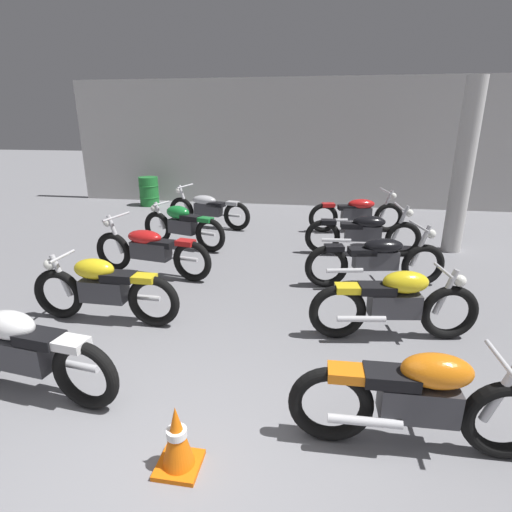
{
  "coord_description": "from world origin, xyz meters",
  "views": [
    {
      "loc": [
        0.95,
        -1.93,
        2.47
      ],
      "look_at": [
        0.0,
        3.67,
        0.55
      ],
      "focal_mm": 28.46,
      "sensor_mm": 36.0,
      "label": 1
    }
  ],
  "objects_px": {
    "motorcycle_left_row_4": "(208,209)",
    "support_pillar": "(463,169)",
    "traffic_cone": "(177,439)",
    "motorcycle_left_row_1": "(103,288)",
    "motorcycle_right_row_4": "(357,213)",
    "motorcycle_left_row_3": "(182,225)",
    "motorcycle_right_row_1": "(395,303)",
    "motorcycle_left_row_0": "(23,351)",
    "motorcycle_right_row_2": "(376,259)",
    "motorcycle_right_row_0": "(420,399)",
    "oil_drum": "(149,191)",
    "motorcycle_left_row_2": "(150,249)",
    "motorcycle_right_row_3": "(364,232)"
  },
  "relations": [
    {
      "from": "motorcycle_right_row_0",
      "to": "motorcycle_right_row_2",
      "type": "bearing_deg",
      "value": 89.25
    },
    {
      "from": "motorcycle_right_row_0",
      "to": "motorcycle_right_row_3",
      "type": "bearing_deg",
      "value": 90.28
    },
    {
      "from": "support_pillar",
      "to": "oil_drum",
      "type": "bearing_deg",
      "value": 157.26
    },
    {
      "from": "motorcycle_left_row_2",
      "to": "traffic_cone",
      "type": "distance_m",
      "value": 4.12
    },
    {
      "from": "motorcycle_left_row_2",
      "to": "motorcycle_left_row_3",
      "type": "relative_size",
      "value": 1.13
    },
    {
      "from": "motorcycle_left_row_3",
      "to": "motorcycle_left_row_1",
      "type": "bearing_deg",
      "value": -88.2
    },
    {
      "from": "motorcycle_left_row_0",
      "to": "traffic_cone",
      "type": "distance_m",
      "value": 1.79
    },
    {
      "from": "motorcycle_left_row_1",
      "to": "traffic_cone",
      "type": "relative_size",
      "value": 3.65
    },
    {
      "from": "motorcycle_right_row_0",
      "to": "motorcycle_right_row_4",
      "type": "height_order",
      "value": "motorcycle_right_row_4"
    },
    {
      "from": "motorcycle_left_row_3",
      "to": "motorcycle_right_row_4",
      "type": "bearing_deg",
      "value": 26.78
    },
    {
      "from": "motorcycle_left_row_2",
      "to": "oil_drum",
      "type": "height_order",
      "value": "motorcycle_left_row_2"
    },
    {
      "from": "motorcycle_left_row_3",
      "to": "oil_drum",
      "type": "xyz_separation_m",
      "value": [
        -2.41,
        3.89,
        -0.03
      ]
    },
    {
      "from": "support_pillar",
      "to": "motorcycle_right_row_4",
      "type": "xyz_separation_m",
      "value": [
        -1.77,
        1.12,
        -1.15
      ]
    },
    {
      "from": "motorcycle_left_row_3",
      "to": "motorcycle_right_row_1",
      "type": "distance_m",
      "value": 4.76
    },
    {
      "from": "motorcycle_right_row_1",
      "to": "motorcycle_left_row_2",
      "type": "bearing_deg",
      "value": 158.04
    },
    {
      "from": "support_pillar",
      "to": "motorcycle_left_row_2",
      "type": "height_order",
      "value": "support_pillar"
    },
    {
      "from": "motorcycle_right_row_0",
      "to": "motorcycle_right_row_1",
      "type": "distance_m",
      "value": 1.74
    },
    {
      "from": "motorcycle_left_row_0",
      "to": "oil_drum",
      "type": "bearing_deg",
      "value": 106.49
    },
    {
      "from": "motorcycle_right_row_4",
      "to": "motorcycle_right_row_3",
      "type": "bearing_deg",
      "value": -89.54
    },
    {
      "from": "motorcycle_right_row_3",
      "to": "motorcycle_right_row_0",
      "type": "bearing_deg",
      "value": -89.72
    },
    {
      "from": "motorcycle_left_row_1",
      "to": "motorcycle_left_row_3",
      "type": "distance_m",
      "value": 3.24
    },
    {
      "from": "motorcycle_left_row_2",
      "to": "oil_drum",
      "type": "relative_size",
      "value": 2.54
    },
    {
      "from": "motorcycle_right_row_0",
      "to": "motorcycle_right_row_2",
      "type": "distance_m",
      "value": 3.34
    },
    {
      "from": "motorcycle_right_row_1",
      "to": "oil_drum",
      "type": "distance_m",
      "value": 9.23
    },
    {
      "from": "motorcycle_left_row_0",
      "to": "motorcycle_left_row_1",
      "type": "height_order",
      "value": "same"
    },
    {
      "from": "motorcycle_right_row_4",
      "to": "motorcycle_left_row_0",
      "type": "bearing_deg",
      "value": -117.66
    },
    {
      "from": "motorcycle_left_row_2",
      "to": "motorcycle_right_row_3",
      "type": "xyz_separation_m",
      "value": [
        3.53,
        1.68,
        0.0
      ]
    },
    {
      "from": "support_pillar",
      "to": "motorcycle_right_row_1",
      "type": "height_order",
      "value": "support_pillar"
    },
    {
      "from": "motorcycle_right_row_0",
      "to": "traffic_cone",
      "type": "height_order",
      "value": "motorcycle_right_row_0"
    },
    {
      "from": "motorcycle_right_row_0",
      "to": "motorcycle_left_row_3",
      "type": "bearing_deg",
      "value": 126.61
    },
    {
      "from": "motorcycle_left_row_0",
      "to": "motorcycle_right_row_2",
      "type": "relative_size",
      "value": 0.92
    },
    {
      "from": "motorcycle_left_row_1",
      "to": "motorcycle_right_row_4",
      "type": "relative_size",
      "value": 0.92
    },
    {
      "from": "motorcycle_left_row_3",
      "to": "motorcycle_right_row_2",
      "type": "xyz_separation_m",
      "value": [
        3.61,
        -1.46,
        -0.01
      ]
    },
    {
      "from": "motorcycle_left_row_2",
      "to": "motorcycle_right_row_0",
      "type": "height_order",
      "value": "motorcycle_left_row_2"
    },
    {
      "from": "motorcycle_right_row_1",
      "to": "support_pillar",
      "type": "bearing_deg",
      "value": 66.1
    },
    {
      "from": "motorcycle_right_row_1",
      "to": "traffic_cone",
      "type": "distance_m",
      "value": 2.9
    },
    {
      "from": "motorcycle_right_row_0",
      "to": "motorcycle_right_row_4",
      "type": "bearing_deg",
      "value": 90.33
    },
    {
      "from": "support_pillar",
      "to": "motorcycle_right_row_2",
      "type": "distance_m",
      "value": 2.95
    },
    {
      "from": "motorcycle_left_row_4",
      "to": "support_pillar",
      "type": "bearing_deg",
      "value": -10.68
    },
    {
      "from": "oil_drum",
      "to": "traffic_cone",
      "type": "relative_size",
      "value": 1.57
    },
    {
      "from": "traffic_cone",
      "to": "motorcycle_left_row_1",
      "type": "bearing_deg",
      "value": 129.69
    },
    {
      "from": "motorcycle_right_row_2",
      "to": "motorcycle_right_row_3",
      "type": "relative_size",
      "value": 0.99
    },
    {
      "from": "motorcycle_left_row_4",
      "to": "motorcycle_right_row_1",
      "type": "xyz_separation_m",
      "value": [
        3.6,
        -4.71,
        0.01
      ]
    },
    {
      "from": "motorcycle_left_row_0",
      "to": "motorcycle_left_row_1",
      "type": "xyz_separation_m",
      "value": [
        -0.03,
        1.47,
        0.0
      ]
    },
    {
      "from": "motorcycle_right_row_0",
      "to": "motorcycle_left_row_2",
      "type": "bearing_deg",
      "value": 137.96
    },
    {
      "from": "motorcycle_right_row_0",
      "to": "oil_drum",
      "type": "relative_size",
      "value": 2.32
    },
    {
      "from": "support_pillar",
      "to": "motorcycle_left_row_0",
      "type": "xyz_separation_m",
      "value": [
        -5.17,
        -5.37,
        -1.14
      ]
    },
    {
      "from": "motorcycle_right_row_2",
      "to": "motorcycle_right_row_0",
      "type": "bearing_deg",
      "value": -90.75
    },
    {
      "from": "motorcycle_left_row_0",
      "to": "motorcycle_right_row_3",
      "type": "bearing_deg",
      "value": 54.54
    },
    {
      "from": "motorcycle_left_row_2",
      "to": "motorcycle_left_row_1",
      "type": "bearing_deg",
      "value": -86.8
    }
  ]
}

